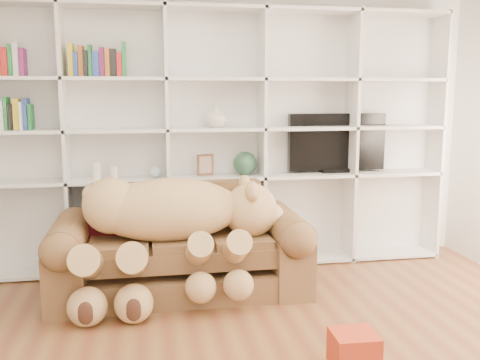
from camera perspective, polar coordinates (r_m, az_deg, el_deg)
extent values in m
cube|color=silver|center=(5.11, -2.96, 6.15)|extent=(5.00, 0.02, 2.70)
cube|color=white|center=(5.09, -2.90, 4.45)|extent=(4.40, 0.03, 2.40)
cube|color=white|center=(4.94, -18.07, 3.84)|extent=(0.03, 0.35, 2.40)
cube|color=white|center=(4.89, -7.79, 4.18)|extent=(0.03, 0.35, 2.40)
cube|color=white|center=(5.01, 2.35, 4.37)|extent=(0.03, 0.35, 2.40)
cube|color=white|center=(5.27, 11.76, 4.43)|extent=(0.03, 0.35, 2.40)
cube|color=white|center=(5.66, 20.08, 4.38)|extent=(0.03, 0.35, 2.40)
cube|color=white|center=(5.17, -2.56, -8.74)|extent=(4.40, 0.35, 0.03)
cube|color=white|center=(4.98, -2.63, 0.27)|extent=(4.40, 0.35, 0.03)
cube|color=white|center=(4.92, -2.67, 5.45)|extent=(4.40, 0.35, 0.03)
cube|color=white|center=(4.91, -2.71, 10.69)|extent=(4.40, 0.35, 0.03)
cube|color=white|center=(4.97, -2.77, 17.86)|extent=(4.40, 0.35, 0.03)
cube|color=brown|center=(4.51, -6.30, -10.56)|extent=(1.96, 0.79, 0.21)
cube|color=brown|center=(4.40, -6.36, -6.87)|extent=(1.46, 0.65, 0.28)
cube|color=brown|center=(4.70, -6.71, -3.33)|extent=(1.46, 0.19, 0.51)
cube|color=brown|center=(4.49, -17.71, -8.97)|extent=(0.30, 0.89, 0.51)
cube|color=brown|center=(4.60, 4.75, -8.12)|extent=(0.30, 0.89, 0.51)
cylinder|color=brown|center=(4.42, -17.87, -5.80)|extent=(0.30, 0.84, 0.30)
cylinder|color=brown|center=(4.53, 4.79, -5.02)|extent=(0.30, 0.84, 0.30)
ellipsoid|color=tan|center=(4.29, -7.63, -3.15)|extent=(1.17, 0.56, 0.50)
sphere|color=tan|center=(4.28, -13.58, -2.66)|extent=(0.44, 0.44, 0.44)
sphere|color=tan|center=(4.37, 1.13, -3.22)|extent=(0.44, 0.44, 0.44)
sphere|color=beige|center=(4.42, 3.30, -3.90)|extent=(0.22, 0.22, 0.22)
sphere|color=#3D2115|center=(4.45, 4.38, -3.97)|extent=(0.07, 0.07, 0.07)
ellipsoid|color=tan|center=(4.18, 1.28, -1.27)|extent=(0.10, 0.17, 0.17)
ellipsoid|color=tan|center=(4.49, 0.49, -0.55)|extent=(0.10, 0.17, 0.17)
sphere|color=tan|center=(4.28, -15.51, -1.51)|extent=(0.15, 0.15, 0.15)
cylinder|color=tan|center=(4.09, -4.50, -7.67)|extent=(0.19, 0.54, 0.39)
cylinder|color=tan|center=(4.12, -0.56, -7.49)|extent=(0.19, 0.54, 0.39)
cylinder|color=tan|center=(4.10, -15.89, -8.53)|extent=(0.22, 0.62, 0.46)
cylinder|color=tan|center=(4.08, -11.33, -8.44)|extent=(0.22, 0.62, 0.46)
sphere|color=tan|center=(4.00, -4.20, -11.42)|extent=(0.23, 0.23, 0.23)
sphere|color=tan|center=(4.03, -0.14, -11.20)|extent=(0.23, 0.23, 0.23)
sphere|color=tan|center=(4.03, -15.96, -12.82)|extent=(0.28, 0.28, 0.28)
sphere|color=tan|center=(4.01, -11.25, -12.75)|extent=(0.28, 0.28, 0.28)
cube|color=#611013|center=(4.53, -13.34, -3.50)|extent=(0.45, 0.30, 0.43)
cube|color=#B53318|center=(3.43, 12.06, -17.29)|extent=(0.28, 0.26, 0.21)
cube|color=black|center=(5.28, 10.28, 4.03)|extent=(0.96, 0.08, 0.55)
cube|color=black|center=(5.31, 10.20, 1.09)|extent=(0.32, 0.18, 0.04)
cube|color=#512D1B|center=(4.95, -3.73, 1.65)|extent=(0.16, 0.06, 0.20)
sphere|color=#295038|center=(5.00, 0.55, 1.78)|extent=(0.22, 0.22, 0.22)
cylinder|color=silver|center=(4.94, -15.04, 0.99)|extent=(0.08, 0.08, 0.16)
cylinder|color=silver|center=(4.93, -13.34, 0.83)|extent=(0.07, 0.07, 0.12)
sphere|color=silver|center=(4.92, -8.97, 0.91)|extent=(0.10, 0.10, 0.10)
imported|color=beige|center=(4.92, -2.61, 6.85)|extent=(0.27, 0.27, 0.21)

